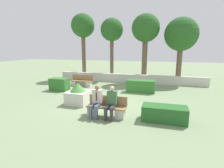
% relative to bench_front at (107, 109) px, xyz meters
% --- Properties ---
extents(ground_plane, '(60.00, 60.00, 0.00)m').
position_rel_bench_front_xyz_m(ground_plane, '(-0.60, 1.71, -0.31)').
color(ground_plane, gray).
extents(perimeter_wall, '(12.05, 0.30, 0.68)m').
position_rel_bench_front_xyz_m(perimeter_wall, '(-0.60, 7.42, 0.03)').
color(perimeter_wall, beige).
rests_on(perimeter_wall, ground_plane).
extents(bench_front, '(1.65, 0.48, 0.83)m').
position_rel_bench_front_xyz_m(bench_front, '(0.00, 0.00, 0.00)').
color(bench_front, '#937047').
rests_on(bench_front, ground_plane).
extents(bench_left_side, '(1.67, 0.49, 0.83)m').
position_rel_bench_front_xyz_m(bench_left_side, '(-3.61, 5.06, 0.00)').
color(bench_left_side, '#937047').
rests_on(bench_left_side, ground_plane).
extents(person_seated_man, '(0.38, 0.64, 1.29)m').
position_rel_bench_front_xyz_m(person_seated_man, '(-0.39, -0.14, 0.40)').
color(person_seated_man, '#515B70').
rests_on(person_seated_man, ground_plane).
extents(person_seated_woman, '(0.38, 0.64, 1.29)m').
position_rel_bench_front_xyz_m(person_seated_woman, '(0.24, -0.14, 0.40)').
color(person_seated_woman, '#333338').
rests_on(person_seated_woman, ground_plane).
extents(hedge_block_near_left, '(1.20, 0.69, 0.82)m').
position_rel_bench_front_xyz_m(hedge_block_near_left, '(-4.43, 3.41, 0.10)').
color(hedge_block_near_left, '#33702D').
rests_on(hedge_block_near_left, ground_plane).
extents(hedge_block_near_right, '(1.68, 0.74, 0.60)m').
position_rel_bench_front_xyz_m(hedge_block_near_right, '(2.29, 0.15, -0.01)').
color(hedge_block_near_right, '#286028').
rests_on(hedge_block_near_right, ground_plane).
extents(hedge_block_mid_left, '(1.78, 0.64, 0.78)m').
position_rel_bench_front_xyz_m(hedge_block_mid_left, '(0.83, 4.43, 0.08)').
color(hedge_block_mid_left, '#33702D').
rests_on(hedge_block_mid_left, ground_plane).
extents(planter_corner_left, '(1.04, 1.04, 1.07)m').
position_rel_bench_front_xyz_m(planter_corner_left, '(-1.89, 1.16, 0.17)').
color(planter_corner_left, beige).
rests_on(planter_corner_left, ground_plane).
extents(tree_leftmost, '(2.07, 2.07, 5.77)m').
position_rel_bench_front_xyz_m(tree_leftmost, '(-4.89, 8.26, 4.28)').
color(tree_leftmost, brown).
rests_on(tree_leftmost, ground_plane).
extents(tree_center_left, '(1.94, 1.94, 5.30)m').
position_rel_bench_front_xyz_m(tree_center_left, '(-2.27, 8.42, 3.90)').
color(tree_center_left, brown).
rests_on(tree_center_left, ground_plane).
extents(tree_center_right, '(2.21, 2.21, 5.44)m').
position_rel_bench_front_xyz_m(tree_center_right, '(0.63, 8.05, 3.89)').
color(tree_center_right, brown).
rests_on(tree_center_right, ground_plane).
extents(tree_rightmost, '(2.59, 2.59, 5.13)m').
position_rel_bench_front_xyz_m(tree_rightmost, '(3.35, 8.51, 3.46)').
color(tree_rightmost, brown).
rests_on(tree_rightmost, ground_plane).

